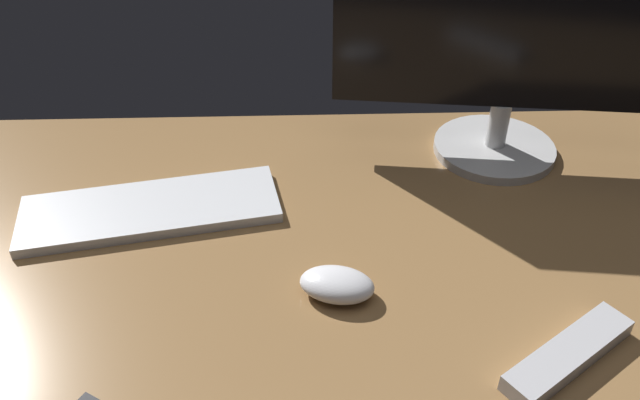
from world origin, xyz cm
name	(u,v)px	position (x,y,z in cm)	size (l,w,h in cm)	color
desk	(334,264)	(0.00, 0.00, 1.00)	(140.00, 84.00, 2.00)	olive
monitor	(513,47)	(29.91, 27.63, 21.98)	(57.75, 21.26, 38.78)	silver
keyboard	(151,209)	(-28.16, 11.65, 2.84)	(39.59, 13.57, 1.67)	silver
computer_mouse	(335,285)	(-0.24, -7.14, 3.81)	(10.16, 6.53, 3.63)	silver
tv_remote	(568,355)	(27.32, -19.47, 3.20)	(19.88, 4.53, 2.39)	#B7B7BC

